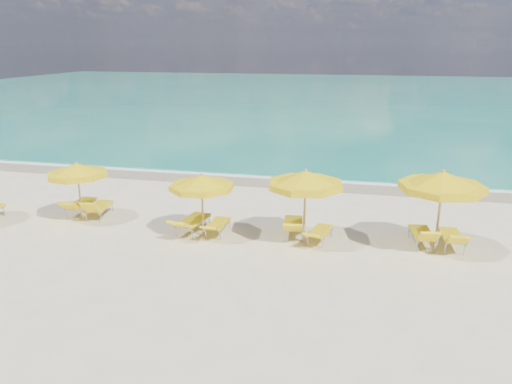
# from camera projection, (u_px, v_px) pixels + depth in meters

# --- Properties ---
(ground_plane) EXTENTS (120.00, 120.00, 0.00)m
(ground_plane) POSITION_uv_depth(u_px,v_px,m) (246.00, 240.00, 16.20)
(ground_plane) COLOR beige
(ocean) EXTENTS (120.00, 80.00, 0.30)m
(ocean) POSITION_uv_depth(u_px,v_px,m) (341.00, 95.00, 61.01)
(ocean) COLOR #167C64
(ocean) RESTS_ON ground
(wet_sand_band) EXTENTS (120.00, 2.60, 0.01)m
(wet_sand_band) POSITION_uv_depth(u_px,v_px,m) (285.00, 181.00, 23.11)
(wet_sand_band) COLOR tan
(wet_sand_band) RESTS_ON ground
(foam_line) EXTENTS (120.00, 1.20, 0.03)m
(foam_line) POSITION_uv_depth(u_px,v_px,m) (287.00, 177.00, 23.86)
(foam_line) COLOR white
(foam_line) RESTS_ON ground
(whitecap_near) EXTENTS (14.00, 0.36, 0.05)m
(whitecap_near) POSITION_uv_depth(u_px,v_px,m) (221.00, 139.00, 33.37)
(whitecap_near) COLOR white
(whitecap_near) RESTS_ON ground
(whitecap_far) EXTENTS (18.00, 0.30, 0.05)m
(whitecap_far) POSITION_uv_depth(u_px,v_px,m) (429.00, 130.00, 36.89)
(whitecap_far) COLOR white
(whitecap_far) RESTS_ON ground
(umbrella_2) EXTENTS (2.54, 2.54, 2.15)m
(umbrella_2) POSITION_uv_depth(u_px,v_px,m) (77.00, 171.00, 17.57)
(umbrella_2) COLOR tan
(umbrella_2) RESTS_ON ground
(umbrella_3) EXTENTS (2.69, 2.69, 2.15)m
(umbrella_3) POSITION_uv_depth(u_px,v_px,m) (202.00, 183.00, 16.04)
(umbrella_3) COLOR tan
(umbrella_3) RESTS_ON ground
(umbrella_4) EXTENTS (2.88, 2.88, 2.44)m
(umbrella_4) POSITION_uv_depth(u_px,v_px,m) (305.00, 180.00, 15.45)
(umbrella_4) COLOR tan
(umbrella_4) RESTS_ON ground
(umbrella_5) EXTENTS (2.94, 2.94, 2.59)m
(umbrella_5) POSITION_uv_depth(u_px,v_px,m) (442.00, 182.00, 14.75)
(umbrella_5) COLOR tan
(umbrella_5) RESTS_ON ground
(lounger_2_left) EXTENTS (0.81, 1.97, 0.83)m
(lounger_2_left) POSITION_uv_depth(u_px,v_px,m) (81.00, 208.00, 18.62)
(lounger_2_left) COLOR #A5A8AD
(lounger_2_left) RESTS_ON ground
(lounger_2_right) EXTENTS (0.83, 1.80, 0.86)m
(lounger_2_right) POSITION_uv_depth(u_px,v_px,m) (99.00, 211.00, 18.35)
(lounger_2_right) COLOR #A5A8AD
(lounger_2_right) RESTS_ON ground
(lounger_3_left) EXTENTS (0.90, 2.06, 0.80)m
(lounger_3_left) POSITION_uv_depth(u_px,v_px,m) (192.00, 226.00, 16.82)
(lounger_3_left) COLOR #A5A8AD
(lounger_3_left) RESTS_ON ground
(lounger_3_right) EXTENTS (0.58, 1.72, 0.65)m
(lounger_3_right) POSITION_uv_depth(u_px,v_px,m) (218.00, 228.00, 16.69)
(lounger_3_right) COLOR #A5A8AD
(lounger_3_right) RESTS_ON ground
(lounger_4_left) EXTENTS (0.87, 1.97, 0.83)m
(lounger_4_left) POSITION_uv_depth(u_px,v_px,m) (293.00, 229.00, 16.55)
(lounger_4_left) COLOR #A5A8AD
(lounger_4_left) RESTS_ON ground
(lounger_4_right) EXTENTS (0.84, 1.77, 0.65)m
(lounger_4_right) POSITION_uv_depth(u_px,v_px,m) (320.00, 236.00, 16.03)
(lounger_4_right) COLOR #A5A8AD
(lounger_4_right) RESTS_ON ground
(lounger_5_left) EXTENTS (0.83, 1.86, 0.86)m
(lounger_5_left) POSITION_uv_depth(u_px,v_px,m) (422.00, 238.00, 15.74)
(lounger_5_left) COLOR #A5A8AD
(lounger_5_left) RESTS_ON ground
(lounger_5_right) EXTENTS (0.70, 1.84, 0.82)m
(lounger_5_right) POSITION_uv_depth(u_px,v_px,m) (451.00, 241.00, 15.55)
(lounger_5_right) COLOR #A5A8AD
(lounger_5_right) RESTS_ON ground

